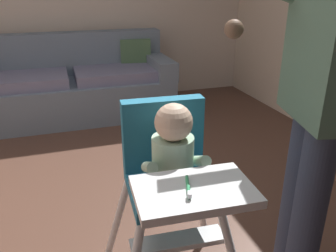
{
  "coord_description": "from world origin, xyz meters",
  "views": [
    {
      "loc": [
        -0.14,
        -1.82,
        1.36
      ],
      "look_at": [
        0.29,
        -0.47,
        0.78
      ],
      "focal_mm": 37.25,
      "sensor_mm": 36.0,
      "label": 1
    }
  ],
  "objects_px": {
    "high_chair": "(172,168)",
    "toy_ball": "(179,185)",
    "couch": "(73,86)",
    "adult_standing": "(321,97)"
  },
  "relations": [
    {
      "from": "couch",
      "to": "high_chair",
      "type": "distance_m",
      "value": 2.62
    },
    {
      "from": "toy_ball",
      "to": "adult_standing",
      "type": "bearing_deg",
      "value": -71.63
    },
    {
      "from": "high_chair",
      "to": "toy_ball",
      "type": "relative_size",
      "value": 5.38
    },
    {
      "from": "couch",
      "to": "high_chair",
      "type": "height_order",
      "value": "high_chair"
    },
    {
      "from": "couch",
      "to": "adult_standing",
      "type": "distance_m",
      "value": 2.92
    },
    {
      "from": "couch",
      "to": "toy_ball",
      "type": "bearing_deg",
      "value": 16.4
    },
    {
      "from": "adult_standing",
      "to": "toy_ball",
      "type": "xyz_separation_m",
      "value": [
        -0.28,
        0.85,
        -0.86
      ]
    },
    {
      "from": "toy_ball",
      "to": "couch",
      "type": "bearing_deg",
      "value": 106.4
    },
    {
      "from": "couch",
      "to": "adult_standing",
      "type": "bearing_deg",
      "value": 17.01
    },
    {
      "from": "high_chair",
      "to": "toy_ball",
      "type": "distance_m",
      "value": 0.95
    }
  ]
}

